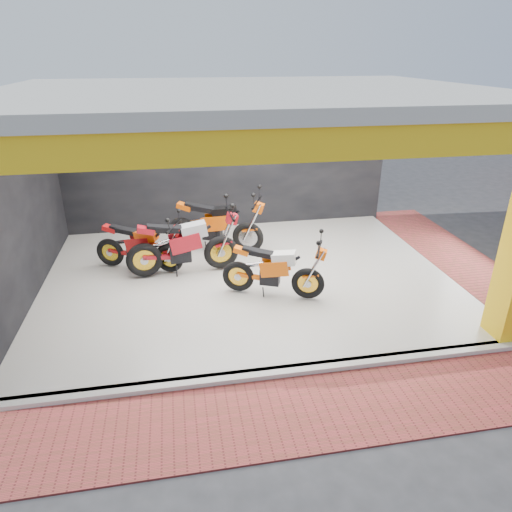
% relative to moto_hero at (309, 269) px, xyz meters
% --- Properties ---
extents(ground, '(80.00, 80.00, 0.00)m').
position_rel_moto_hero_xyz_m(ground, '(-0.93, -0.88, -0.71)').
color(ground, '#2D2D30').
rests_on(ground, ground).
extents(showroom_floor, '(8.00, 6.00, 0.10)m').
position_rel_moto_hero_xyz_m(showroom_floor, '(-0.93, 1.12, -0.66)').
color(showroom_floor, silver).
rests_on(showroom_floor, ground).
extents(showroom_ceiling, '(8.40, 6.40, 0.20)m').
position_rel_moto_hero_xyz_m(showroom_ceiling, '(-0.93, 1.12, 2.89)').
color(showroom_ceiling, beige).
rests_on(showroom_ceiling, corner_column).
extents(back_wall, '(8.20, 0.20, 3.50)m').
position_rel_moto_hero_xyz_m(back_wall, '(-0.93, 4.22, 1.04)').
color(back_wall, black).
rests_on(back_wall, ground).
extents(left_wall, '(0.20, 6.20, 3.50)m').
position_rel_moto_hero_xyz_m(left_wall, '(-5.03, 1.12, 1.04)').
color(left_wall, black).
rests_on(left_wall, ground).
extents(header_beam_front, '(8.40, 0.30, 0.40)m').
position_rel_moto_hero_xyz_m(header_beam_front, '(-0.93, -1.88, 2.59)').
color(header_beam_front, yellow).
rests_on(header_beam_front, corner_column).
extents(header_beam_right, '(0.30, 6.40, 0.40)m').
position_rel_moto_hero_xyz_m(header_beam_right, '(3.07, 1.12, 2.59)').
color(header_beam_right, yellow).
rests_on(header_beam_right, corner_column).
extents(floor_kerb, '(8.00, 0.20, 0.10)m').
position_rel_moto_hero_xyz_m(floor_kerb, '(-0.93, -1.90, -0.66)').
color(floor_kerb, silver).
rests_on(floor_kerb, ground).
extents(paver_front, '(9.00, 1.40, 0.03)m').
position_rel_moto_hero_xyz_m(paver_front, '(-0.93, -2.68, -0.70)').
color(paver_front, '#9B3433').
rests_on(paver_front, ground).
extents(paver_right, '(1.40, 7.00, 0.03)m').
position_rel_moto_hero_xyz_m(paver_right, '(3.87, 1.12, -0.70)').
color(paver_right, '#9B3433').
rests_on(paver_right, ground).
extents(moto_hero, '(2.14, 1.47, 1.23)m').
position_rel_moto_hero_xyz_m(moto_hero, '(0.00, 0.00, 0.00)').
color(moto_hero, '#FF610A').
rests_on(moto_hero, showroom_floor).
extents(moto_row_a, '(2.44, 1.04, 1.46)m').
position_rel_moto_hero_xyz_m(moto_row_a, '(-1.41, 1.53, 0.11)').
color(moto_row_a, '#AE121D').
rests_on(moto_row_a, showroom_floor).
extents(moto_row_b, '(2.52, 1.69, 1.44)m').
position_rel_moto_hero_xyz_m(moto_row_b, '(-0.73, 2.25, 0.11)').
color(moto_row_b, '#E65709').
rests_on(moto_row_b, showroom_floor).
extents(moto_row_c, '(2.16, 1.49, 1.24)m').
position_rel_moto_hero_xyz_m(moto_row_c, '(-2.47, 1.56, 0.00)').
color(moto_row_c, red).
rests_on(moto_row_c, showroom_floor).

